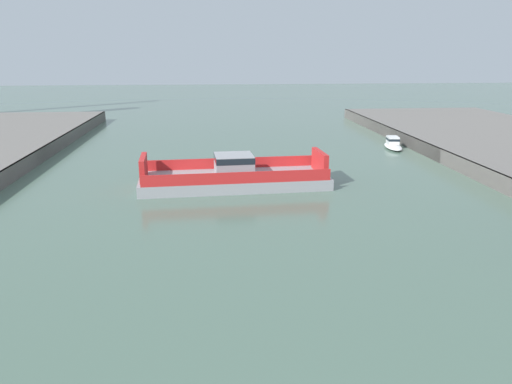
% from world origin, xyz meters
% --- Properties ---
extents(chain_ferry, '(19.00, 7.77, 3.30)m').
position_xyz_m(chain_ferry, '(-1.32, 37.90, 1.01)').
color(chain_ferry, '#939399').
rests_on(chain_ferry, ground).
extents(moored_boat_near_left, '(2.82, 6.14, 1.64)m').
position_xyz_m(moored_boat_near_left, '(21.77, 56.06, 0.61)').
color(moored_boat_near_left, white).
rests_on(moored_boat_near_left, ground).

